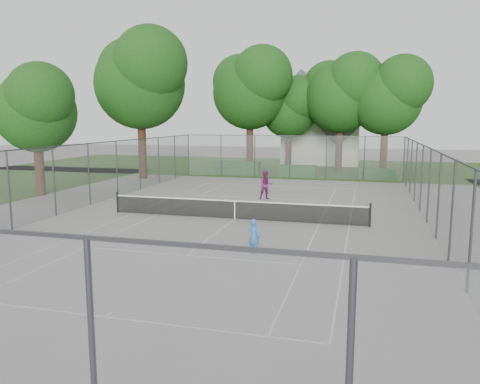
% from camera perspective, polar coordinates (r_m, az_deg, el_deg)
% --- Properties ---
extents(ground, '(120.00, 120.00, 0.00)m').
position_cam_1_polar(ground, '(22.96, -0.65, -3.33)').
color(ground, slate).
rests_on(ground, ground).
extents(grass_far, '(60.00, 20.00, 0.00)m').
position_cam_1_polar(grass_far, '(48.23, 7.74, 3.01)').
color(grass_far, '#244714').
rests_on(grass_far, ground).
extents(court_markings, '(11.03, 23.83, 0.01)m').
position_cam_1_polar(court_markings, '(22.95, -0.65, -3.32)').
color(court_markings, beige).
rests_on(court_markings, ground).
extents(tennis_net, '(12.87, 0.10, 1.10)m').
position_cam_1_polar(tennis_net, '(22.85, -0.65, -2.08)').
color(tennis_net, black).
rests_on(tennis_net, ground).
extents(perimeter_fence, '(18.08, 34.08, 3.52)m').
position_cam_1_polar(perimeter_fence, '(22.64, -0.66, 1.15)').
color(perimeter_fence, '#38383D').
rests_on(perimeter_fence, ground).
extents(tree_far_left, '(8.02, 7.33, 11.53)m').
position_cam_1_polar(tree_far_left, '(44.88, 1.32, 12.79)').
color(tree_far_left, '#321D12').
rests_on(tree_far_left, ground).
extents(tree_far_midleft, '(6.26, 5.71, 8.99)m').
position_cam_1_polar(tree_far_midleft, '(46.39, 6.10, 10.45)').
color(tree_far_midleft, '#321D12').
rests_on(tree_far_midleft, ground).
extents(tree_far_midright, '(7.48, 6.83, 10.75)m').
position_cam_1_polar(tree_far_midright, '(44.49, 12.30, 11.94)').
color(tree_far_midright, '#321D12').
rests_on(tree_far_midright, ground).
extents(tree_far_right, '(7.16, 6.54, 10.30)m').
position_cam_1_polar(tree_far_right, '(43.64, 17.55, 11.38)').
color(tree_far_right, '#321D12').
rests_on(tree_far_right, ground).
extents(tree_side_back, '(8.37, 7.64, 12.03)m').
position_cam_1_polar(tree_side_back, '(39.42, -12.02, 13.65)').
color(tree_side_back, '#321D12').
rests_on(tree_side_back, ground).
extents(tree_side_front, '(5.77, 5.27, 8.29)m').
position_cam_1_polar(tree_side_front, '(32.39, -23.64, 9.62)').
color(tree_side_front, '#321D12').
rests_on(tree_side_front, ground).
extents(hedge_left, '(4.56, 1.37, 1.14)m').
position_cam_1_polar(hedge_left, '(41.91, -0.67, 3.00)').
color(hedge_left, '#1C4C18').
rests_on(hedge_left, ground).
extents(hedge_mid, '(3.10, 0.89, 0.97)m').
position_cam_1_polar(hedge_mid, '(40.19, 7.04, 2.57)').
color(hedge_mid, '#1C4C18').
rests_on(hedge_mid, ground).
extents(hedge_right, '(2.87, 1.05, 0.86)m').
position_cam_1_polar(hedge_right, '(39.88, 16.39, 2.14)').
color(hedge_right, '#1C4C18').
rests_on(hedge_right, ground).
extents(house, '(7.98, 6.19, 9.94)m').
position_cam_1_polar(house, '(52.25, 9.94, 7.80)').
color(house, silver).
rests_on(house, ground).
extents(girl_player, '(0.56, 0.47, 1.31)m').
position_cam_1_polar(girl_player, '(16.97, 1.71, -5.45)').
color(girl_player, '#3671CC').
rests_on(girl_player, ground).
extents(woman_player, '(1.04, 0.94, 1.75)m').
position_cam_1_polar(woman_player, '(28.51, 3.18, 0.84)').
color(woman_player, '#712558').
rests_on(woman_player, ground).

